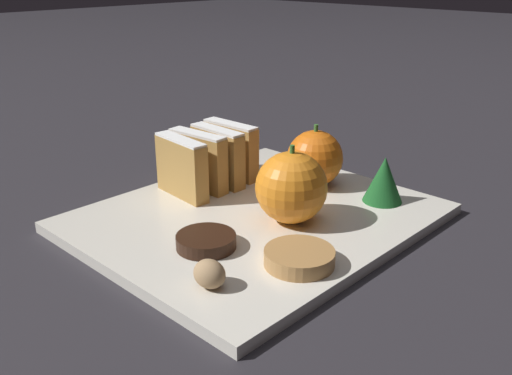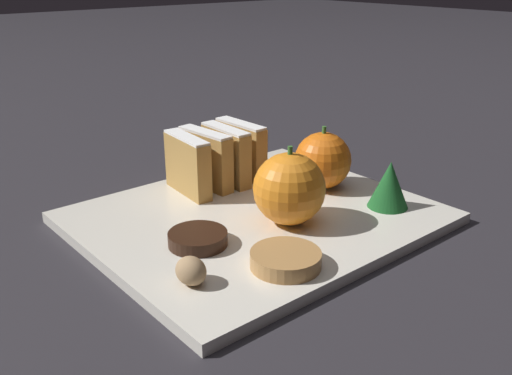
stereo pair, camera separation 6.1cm
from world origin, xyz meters
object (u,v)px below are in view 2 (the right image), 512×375
object	(u,v)px
walnut	(191,271)
chocolate_cookie	(198,239)
orange_far	(323,160)
orange_near	(289,189)

from	to	relation	value
walnut	chocolate_cookie	xyz separation A→B (m)	(-0.06, 0.05, -0.01)
orange_far	walnut	world-z (taller)	orange_far
orange_far	walnut	xyz separation A→B (m)	(0.08, -0.25, -0.02)
orange_far	chocolate_cookie	size ratio (longest dim) A/B	1.32
orange_far	chocolate_cookie	distance (m)	0.21
orange_far	walnut	size ratio (longest dim) A/B	2.54
orange_near	orange_far	world-z (taller)	orange_near
orange_near	chocolate_cookie	bearing A→B (deg)	-100.50
orange_near	orange_far	xyz separation A→B (m)	(-0.05, 0.10, -0.00)
walnut	chocolate_cookie	world-z (taller)	walnut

